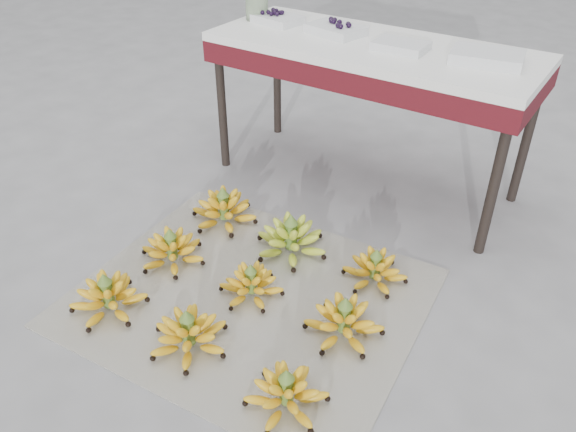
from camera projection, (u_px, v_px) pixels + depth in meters
The scene contains 17 objects.
ground at pixel (259, 293), 2.16m from camera, with size 60.00×60.00×0.00m, color slate.
newspaper_mat at pixel (250, 297), 2.14m from camera, with size 1.25×1.05×0.01m, color white.
bunch_front_left at pixel (108, 297), 2.05m from camera, with size 0.35×0.35×0.17m.
bunch_front_center at pixel (189, 334), 1.90m from camera, with size 0.34×0.34×0.17m.
bunch_front_right at pixel (286, 393), 1.70m from camera, with size 0.30×0.30×0.16m.
bunch_mid_left at pixel (172, 250), 2.28m from camera, with size 0.30×0.30×0.16m.
bunch_mid_center at pixel (251, 284), 2.12m from camera, with size 0.28×0.28×0.15m.
bunch_mid_right at pixel (344, 321), 1.95m from camera, with size 0.30×0.30×0.17m.
bunch_back_left at pixel (224, 210), 2.52m from camera, with size 0.30×0.30×0.18m.
bunch_back_center at pixel (291, 239), 2.33m from camera, with size 0.31×0.31×0.19m.
bunch_back_right at pixel (375, 270), 2.19m from camera, with size 0.26×0.26×0.15m.
vendor_table at pixel (371, 61), 2.51m from camera, with size 1.47×0.59×0.71m.
tray_far_left at pixel (278, 19), 2.72m from camera, with size 0.25×0.19×0.06m.
tray_left at pixel (336, 29), 2.57m from camera, with size 0.28×0.22×0.06m.
tray_right at pixel (401, 46), 2.38m from camera, with size 0.22×0.16×0.04m.
tray_far_right at pixel (487, 57), 2.24m from camera, with size 0.31×0.24×0.04m.
glass_jar at pixel (257, 5), 2.75m from camera, with size 0.11×0.11×0.14m, color #B2CCA2.
Camera 1 is at (0.99, -1.29, 1.46)m, focal length 35.00 mm.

